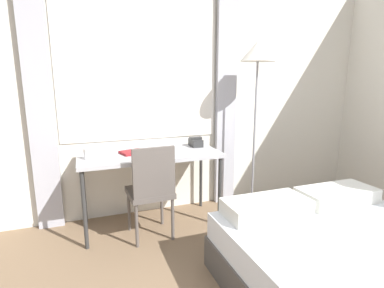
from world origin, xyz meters
TOP-DOWN VIEW (x-y plane):
  - wall_back_with_window at (-0.06, 2.78)m, footprint 5.71×0.13m
  - desk at (-0.49, 2.41)m, footprint 1.38×0.60m
  - desk_chair at (-0.55, 2.13)m, footprint 0.42×0.42m
  - standing_lamp at (0.68, 2.38)m, footprint 0.38×0.38m
  - telephone at (0.05, 2.55)m, footprint 0.13×0.18m
  - book at (-0.66, 2.45)m, footprint 0.27×0.24m
  - mug at (-1.08, 2.37)m, footprint 0.07×0.07m

SIDE VIEW (x-z plane):
  - desk_chair at x=-0.55m, z-range 0.06..0.97m
  - desk at x=-0.49m, z-range 0.32..1.09m
  - book at x=-0.66m, z-range 0.77..0.79m
  - telephone at x=0.05m, z-range 0.76..0.86m
  - mug at x=-1.08m, z-range 0.77..0.87m
  - wall_back_with_window at x=-0.06m, z-range 0.00..2.70m
  - standing_lamp at x=0.68m, z-range 0.70..2.59m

